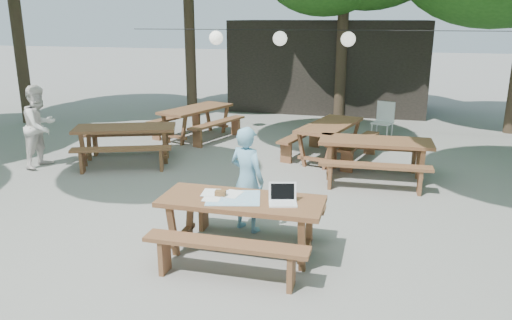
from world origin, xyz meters
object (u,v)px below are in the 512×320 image
object	(u,v)px
plastic_chair	(382,129)
second_person	(40,126)
main_picnic_table	(242,226)
woman	(247,179)
picnic_table_nw	(126,144)

from	to	relation	value
plastic_chair	second_person	bearing A→B (deg)	-129.65
main_picnic_table	second_person	distance (m)	5.67
woman	second_person	xyz separation A→B (m)	(-4.79, 1.97, 0.07)
main_picnic_table	woman	bearing A→B (deg)	100.75
picnic_table_nw	second_person	bearing A→B (deg)	-176.51
woman	second_person	world-z (taller)	second_person
main_picnic_table	second_person	bearing A→B (deg)	150.85
woman	plastic_chair	bearing A→B (deg)	-83.49
plastic_chair	woman	bearing A→B (deg)	-87.91
woman	picnic_table_nw	bearing A→B (deg)	-16.10
picnic_table_nw	woman	distance (m)	4.25
picnic_table_nw	plastic_chair	size ratio (longest dim) A/B	2.60
main_picnic_table	plastic_chair	world-z (taller)	plastic_chair
picnic_table_nw	second_person	world-z (taller)	second_person
woman	main_picnic_table	bearing A→B (deg)	123.19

